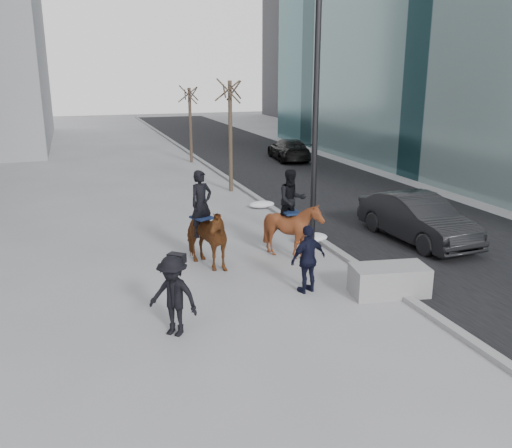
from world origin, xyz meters
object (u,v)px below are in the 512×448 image
object	(u,v)px
car_near	(417,218)
mounted_right	(293,223)
mounted_left	(203,232)
planter	(389,280)

from	to	relation	value
car_near	mounted_right	distance (m)	4.52
car_near	mounted_left	bearing A→B (deg)	177.46
mounted_left	planter	bearing A→B (deg)	-41.35
planter	car_near	world-z (taller)	car_near
planter	car_near	distance (m)	4.88
planter	mounted_right	bearing A→B (deg)	109.82
planter	car_near	xyz separation A→B (m)	(3.28, 3.59, 0.40)
planter	mounted_right	size ratio (longest dim) A/B	0.71
mounted_right	planter	bearing A→B (deg)	-70.18
planter	mounted_left	world-z (taller)	mounted_left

